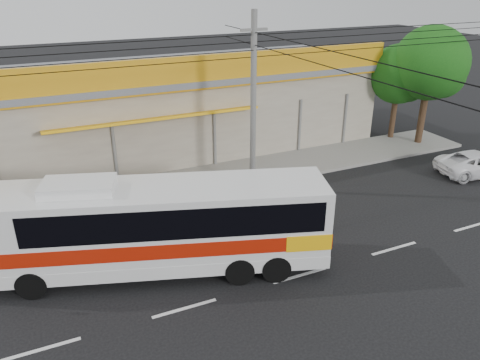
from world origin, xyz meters
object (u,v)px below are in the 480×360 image
(tree_near, at_px, (401,76))
(tree_far, at_px, (433,66))
(utility_pole, at_px, (254,45))
(white_car, at_px, (479,163))
(coach_bus, at_px, (163,223))

(tree_near, xyz_separation_m, tree_far, (0.86, -1.40, 0.76))
(utility_pole, height_order, tree_near, utility_pole)
(utility_pole, height_order, tree_far, utility_pole)
(tree_far, bearing_deg, utility_pole, -172.49)
(tree_far, bearing_deg, white_car, -98.73)
(utility_pole, bearing_deg, tree_near, 15.23)
(tree_near, bearing_deg, white_car, -88.48)
(tree_near, bearing_deg, utility_pole, -164.77)
(coach_bus, distance_m, tree_far, 18.35)
(white_car, distance_m, tree_near, 6.76)
(utility_pole, bearing_deg, tree_far, 7.51)
(coach_bus, xyz_separation_m, tree_far, (17.11, 6.06, 2.73))
(coach_bus, relative_size, tree_near, 2.00)
(tree_far, bearing_deg, tree_near, 121.35)
(tree_near, bearing_deg, tree_far, -58.65)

